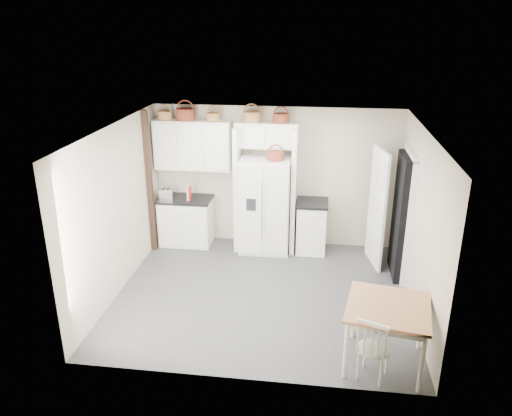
# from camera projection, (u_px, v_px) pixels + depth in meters

# --- Properties ---
(floor) EXTENTS (4.50, 4.50, 0.00)m
(floor) POSITION_uv_depth(u_px,v_px,m) (263.00, 294.00, 7.83)
(floor) COLOR #2E2E31
(floor) RESTS_ON ground
(ceiling) EXTENTS (4.50, 4.50, 0.00)m
(ceiling) POSITION_uv_depth(u_px,v_px,m) (263.00, 130.00, 6.91)
(ceiling) COLOR white
(ceiling) RESTS_ON wall_back
(wall_back) EXTENTS (4.50, 0.00, 4.50)m
(wall_back) POSITION_uv_depth(u_px,v_px,m) (276.00, 177.00, 9.22)
(wall_back) COLOR beige
(wall_back) RESTS_ON floor
(wall_left) EXTENTS (0.00, 4.00, 4.00)m
(wall_left) POSITION_uv_depth(u_px,v_px,m) (117.00, 210.00, 7.65)
(wall_left) COLOR beige
(wall_left) RESTS_ON floor
(wall_right) EXTENTS (0.00, 4.00, 4.00)m
(wall_right) POSITION_uv_depth(u_px,v_px,m) (420.00, 225.00, 7.09)
(wall_right) COLOR beige
(wall_right) RESTS_ON floor
(refrigerator) EXTENTS (0.90, 0.73, 1.74)m
(refrigerator) POSITION_uv_depth(u_px,v_px,m) (265.00, 205.00, 9.06)
(refrigerator) COLOR silver
(refrigerator) RESTS_ON floor
(base_cab_left) EXTENTS (0.95, 0.60, 0.88)m
(base_cab_left) POSITION_uv_depth(u_px,v_px,m) (186.00, 222.00, 9.46)
(base_cab_left) COLOR silver
(base_cab_left) RESTS_ON floor
(base_cab_right) EXTENTS (0.52, 0.63, 0.92)m
(base_cab_right) POSITION_uv_depth(u_px,v_px,m) (311.00, 227.00, 9.16)
(base_cab_right) COLOR silver
(base_cab_right) RESTS_ON floor
(dining_table) EXTENTS (1.12, 1.12, 0.81)m
(dining_table) POSITION_uv_depth(u_px,v_px,m) (386.00, 334.00, 6.14)
(dining_table) COLOR #9A5530
(dining_table) RESTS_ON floor
(windsor_chair) EXTENTS (0.50, 0.48, 0.80)m
(windsor_chair) POSITION_uv_depth(u_px,v_px,m) (374.00, 349.00, 5.88)
(windsor_chair) COLOR silver
(windsor_chair) RESTS_ON floor
(counter_left) EXTENTS (0.99, 0.64, 0.04)m
(counter_left) POSITION_uv_depth(u_px,v_px,m) (185.00, 199.00, 9.29)
(counter_left) COLOR black
(counter_left) RESTS_ON base_cab_left
(counter_right) EXTENTS (0.56, 0.67, 0.04)m
(counter_right) POSITION_uv_depth(u_px,v_px,m) (313.00, 203.00, 8.99)
(counter_right) COLOR black
(counter_right) RESTS_ON base_cab_right
(toaster) EXTENTS (0.27, 0.17, 0.17)m
(toaster) POSITION_uv_depth(u_px,v_px,m) (166.00, 194.00, 9.26)
(toaster) COLOR silver
(toaster) RESTS_ON counter_left
(cookbook_red) EXTENTS (0.06, 0.17, 0.25)m
(cookbook_red) POSITION_uv_depth(u_px,v_px,m) (190.00, 193.00, 9.15)
(cookbook_red) COLOR #B41716
(cookbook_red) RESTS_ON counter_left
(cookbook_cream) EXTENTS (0.05, 0.17, 0.25)m
(cookbook_cream) POSITION_uv_depth(u_px,v_px,m) (189.00, 193.00, 9.16)
(cookbook_cream) COLOR beige
(cookbook_cream) RESTS_ON counter_left
(basket_upper_a) EXTENTS (0.26, 0.26, 0.15)m
(basket_upper_a) POSITION_uv_depth(u_px,v_px,m) (165.00, 115.00, 8.91)
(basket_upper_a) COLOR brown
(basket_upper_a) RESTS_ON upper_cabinet
(basket_upper_b) EXTENTS (0.34, 0.34, 0.20)m
(basket_upper_b) POSITION_uv_depth(u_px,v_px,m) (186.00, 114.00, 8.85)
(basket_upper_b) COLOR maroon
(basket_upper_b) RESTS_ON upper_cabinet
(basket_upper_c) EXTENTS (0.24, 0.24, 0.14)m
(basket_upper_c) POSITION_uv_depth(u_px,v_px,m) (213.00, 117.00, 8.80)
(basket_upper_c) COLOR brown
(basket_upper_c) RESTS_ON upper_cabinet
(basket_bridge_a) EXTENTS (0.31, 0.31, 0.18)m
(basket_bridge_a) POSITION_uv_depth(u_px,v_px,m) (252.00, 117.00, 8.71)
(basket_bridge_a) COLOR brown
(basket_bridge_a) RESTS_ON bridge_cabinet
(basket_bridge_b) EXTENTS (0.28, 0.28, 0.16)m
(basket_bridge_b) POSITION_uv_depth(u_px,v_px,m) (281.00, 118.00, 8.65)
(basket_bridge_b) COLOR maroon
(basket_bridge_b) RESTS_ON bridge_cabinet
(basket_fridge_b) EXTENTS (0.29, 0.29, 0.15)m
(basket_fridge_b) POSITION_uv_depth(u_px,v_px,m) (276.00, 156.00, 8.61)
(basket_fridge_b) COLOR maroon
(basket_fridge_b) RESTS_ON refrigerator
(upper_cabinet) EXTENTS (1.40, 0.34, 0.90)m
(upper_cabinet) POSITION_uv_depth(u_px,v_px,m) (193.00, 145.00, 9.04)
(upper_cabinet) COLOR silver
(upper_cabinet) RESTS_ON wall_back
(bridge_cabinet) EXTENTS (1.12, 0.34, 0.45)m
(bridge_cabinet) POSITION_uv_depth(u_px,v_px,m) (267.00, 135.00, 8.79)
(bridge_cabinet) COLOR silver
(bridge_cabinet) RESTS_ON wall_back
(fridge_panel_left) EXTENTS (0.08, 0.60, 2.30)m
(fridge_panel_left) POSITION_uv_depth(u_px,v_px,m) (238.00, 188.00, 9.08)
(fridge_panel_left) COLOR silver
(fridge_panel_left) RESTS_ON floor
(fridge_panel_right) EXTENTS (0.08, 0.60, 2.30)m
(fridge_panel_right) POSITION_uv_depth(u_px,v_px,m) (294.00, 191.00, 8.95)
(fridge_panel_right) COLOR silver
(fridge_panel_right) RESTS_ON floor
(trim_post) EXTENTS (0.09, 0.09, 2.60)m
(trim_post) POSITION_uv_depth(u_px,v_px,m) (150.00, 183.00, 8.89)
(trim_post) COLOR black
(trim_post) RESTS_ON floor
(doorway_void) EXTENTS (0.18, 0.85, 2.05)m
(doorway_void) POSITION_uv_depth(u_px,v_px,m) (401.00, 216.00, 8.13)
(doorway_void) COLOR black
(doorway_void) RESTS_ON floor
(door_slab) EXTENTS (0.21, 0.79, 2.05)m
(door_slab) POSITION_uv_depth(u_px,v_px,m) (377.00, 208.00, 8.48)
(door_slab) COLOR white
(door_slab) RESTS_ON floor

